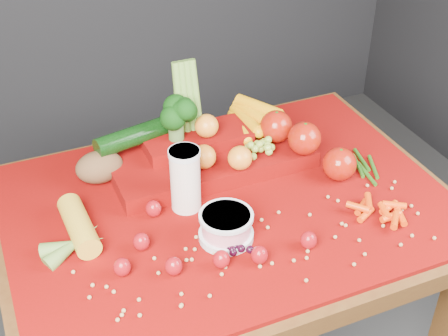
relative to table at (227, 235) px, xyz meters
name	(u,v)px	position (x,y,z in m)	size (l,w,h in m)	color
table	(227,235)	(0.00, 0.00, 0.00)	(1.10, 0.80, 0.75)	#3C1F0D
red_cloth	(227,204)	(0.00, 0.00, 0.10)	(1.05, 0.75, 0.01)	#670304
milk_glass	(185,177)	(-0.10, 0.02, 0.19)	(0.08, 0.08, 0.16)	beige
yogurt_bowl	(226,226)	(-0.05, -0.12, 0.14)	(0.12, 0.12, 0.07)	silver
strawberry_scatter	(197,247)	(-0.13, -0.15, 0.13)	(0.44, 0.28, 0.05)	maroon
dark_grape_cluster	(237,249)	(-0.05, -0.18, 0.12)	(0.06, 0.05, 0.03)	black
soybean_scatter	(264,252)	(0.00, -0.20, 0.11)	(0.84, 0.24, 0.01)	#B4854D
corn_ear	(75,239)	(-0.37, -0.01, 0.13)	(0.19, 0.23, 0.06)	gold
potato	(99,167)	(-0.26, 0.21, 0.15)	(0.12, 0.09, 0.08)	#513521
baby_carrot_pile	(380,211)	(0.31, -0.19, 0.12)	(0.17, 0.17, 0.03)	#DB3A07
green_bean_pile	(366,166)	(0.39, -0.01, 0.11)	(0.14, 0.12, 0.01)	#214F12
produce_mound	(223,146)	(0.05, 0.15, 0.17)	(0.61, 0.36, 0.27)	#670304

